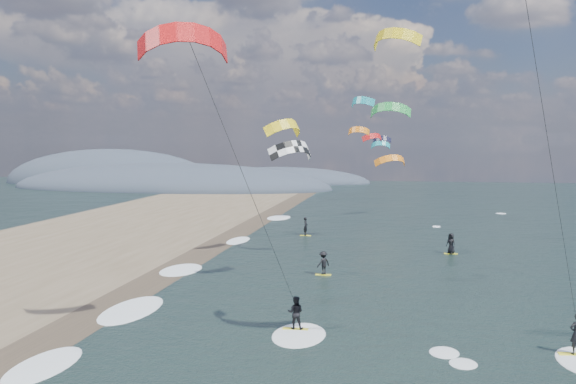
# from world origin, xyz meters

# --- Properties ---
(wet_sand_strip) EXTENTS (3.00, 240.00, 0.00)m
(wet_sand_strip) POSITION_xyz_m (-12.00, 10.00, 0.00)
(wet_sand_strip) COLOR #382D23
(wet_sand_strip) RESTS_ON ground
(coastal_hills) EXTENTS (80.00, 41.00, 15.00)m
(coastal_hills) POSITION_xyz_m (-44.84, 107.86, 0.00)
(coastal_hills) COLOR #3D4756
(coastal_hills) RESTS_ON ground
(kitesurfer_near_a) EXTENTS (8.04, 8.98, 17.20)m
(kitesurfer_near_a) POSITION_xyz_m (8.83, 6.24, 13.36)
(kitesurfer_near_a) COLOR yellow
(kitesurfer_near_a) RESTS_ON ground
(kitesurfer_near_b) EXTENTS (7.08, 8.80, 14.77)m
(kitesurfer_near_b) POSITION_xyz_m (-3.11, 8.59, 9.57)
(kitesurfer_near_b) COLOR yellow
(kitesurfer_near_b) RESTS_ON ground
(far_kitesurfers) EXTENTS (14.51, 19.02, 1.84)m
(far_kitesurfers) POSITION_xyz_m (1.30, 33.32, 0.88)
(far_kitesurfers) COLOR yellow
(far_kitesurfers) RESTS_ON ground
(bg_kite_field) EXTENTS (11.31, 70.28, 10.95)m
(bg_kite_field) POSITION_xyz_m (0.82, 53.11, 11.03)
(bg_kite_field) COLOR gray
(bg_kite_field) RESTS_ON ground
(shoreline_surf) EXTENTS (2.40, 79.40, 0.11)m
(shoreline_surf) POSITION_xyz_m (-10.80, 14.75, 0.00)
(shoreline_surf) COLOR white
(shoreline_surf) RESTS_ON ground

